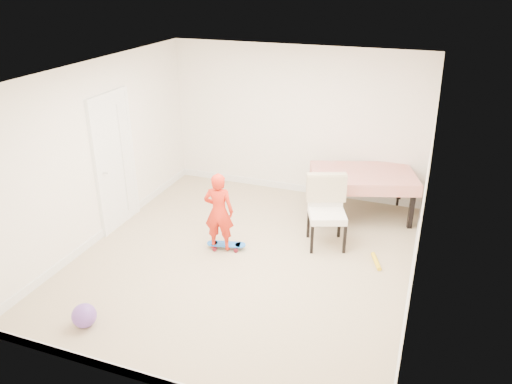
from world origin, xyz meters
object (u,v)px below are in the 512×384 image
(child, at_px, (219,214))
(balloon, at_px, (84,316))
(skateboard, at_px, (226,246))
(dining_chair, at_px, (327,213))
(dining_table, at_px, (361,194))

(child, relative_size, balloon, 4.14)
(skateboard, distance_m, child, 0.54)
(dining_chair, height_order, balloon, dining_chair)
(dining_table, bearing_deg, dining_chair, -123.35)
(skateboard, bearing_deg, dining_table, 33.80)
(child, bearing_deg, balloon, 60.13)
(dining_chair, xyz_separation_m, skateboard, (-1.33, -0.61, -0.48))
(dining_table, xyz_separation_m, child, (-1.72, -1.81, 0.20))
(child, distance_m, balloon, 2.25)
(skateboard, height_order, balloon, balloon)
(dining_table, relative_size, balloon, 5.78)
(skateboard, relative_size, child, 0.49)
(dining_table, distance_m, skateboard, 2.43)
(skateboard, xyz_separation_m, child, (-0.08, -0.05, 0.54))
(skateboard, bearing_deg, balloon, -124.61)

